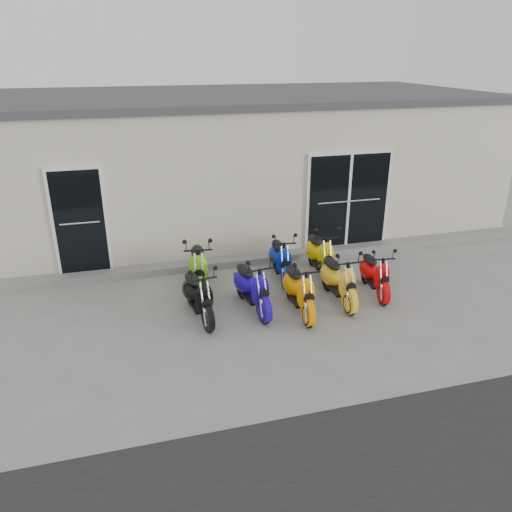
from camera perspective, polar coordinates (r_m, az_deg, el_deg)
The scene contains 14 objects.
ground at distance 9.26m, azimuth 0.99°, elevation -5.67°, with size 80.00×80.00×0.00m, color gray.
building at distance 13.51m, azimuth -5.26°, elevation 10.61°, with size 14.00×6.00×3.20m, color beige.
roof_cap at distance 13.27m, azimuth -5.53°, elevation 17.72°, with size 14.20×6.20×0.16m, color #3F3F42.
front_step at distance 10.99m, azimuth -1.96°, elevation -0.51°, with size 14.00×0.40×0.15m, color gray.
door_left at distance 10.50m, azimuth -19.52°, elevation 3.97°, with size 1.07×0.08×2.22m, color black.
door_right at distance 11.56m, azimuth 10.49°, elevation 6.54°, with size 2.02×0.08×2.22m, color black.
scooter_front_black at distance 8.65m, azimuth -6.66°, elevation -3.81°, with size 0.55×1.51×1.11m, color black, non-canonical shape.
scooter_front_blue at distance 8.86m, azimuth -0.48°, elevation -2.83°, with size 0.57×1.57×1.16m, color #1B079E, non-canonical shape.
scooter_front_orange_a at distance 8.81m, azimuth 4.97°, elevation -3.12°, with size 0.56×1.55×1.15m, color orange, non-canonical shape.
scooter_front_orange_b at distance 9.27m, azimuth 9.44°, elevation -2.01°, with size 0.56×1.54×1.14m, color yellow, non-canonical shape.
scooter_front_red at distance 9.74m, azimuth 13.47°, elevation -1.39°, with size 0.52×1.43×1.05m, color #C50608, non-canonical shape.
scooter_back_green at distance 9.66m, azimuth -6.64°, elevation -0.59°, with size 0.60×1.64×1.21m, color #61BA18, non-canonical shape.
scooter_back_blue at distance 10.10m, azimuth 2.81°, elevation 0.29°, with size 0.55×1.51×1.11m, color #07229A, non-canonical shape.
scooter_back_yellow at distance 10.31m, azimuth 7.35°, elevation 0.85°, with size 0.59×1.61×1.19m, color #DCC600, non-canonical shape.
Camera 1 is at (-2.31, -7.82, 4.38)m, focal length 35.00 mm.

